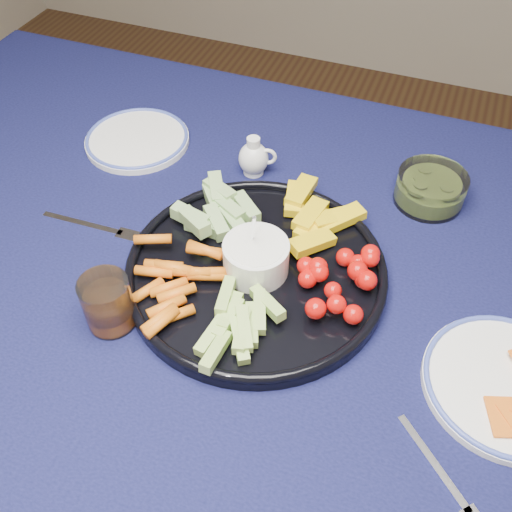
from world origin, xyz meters
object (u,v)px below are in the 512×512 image
(pickle_bowl, at_px, (430,190))
(cheese_plate, at_px, (507,383))
(creamer_pitcher, at_px, (254,158))
(juice_tumbler, at_px, (109,305))
(crudite_platter, at_px, (255,266))
(side_plate_extra, at_px, (137,139))
(dining_table, at_px, (246,301))

(pickle_bowl, height_order, cheese_plate, pickle_bowl)
(creamer_pitcher, height_order, juice_tumbler, juice_tumbler)
(crudite_platter, xyz_separation_m, pickle_bowl, (0.22, 0.27, 0.00))
(juice_tumbler, relative_size, side_plate_extra, 0.42)
(juice_tumbler, distance_m, side_plate_extra, 0.43)
(dining_table, height_order, cheese_plate, cheese_plate)
(creamer_pitcher, bearing_deg, side_plate_extra, 179.34)
(dining_table, distance_m, crudite_platter, 0.11)
(cheese_plate, bearing_deg, side_plate_extra, 157.20)
(cheese_plate, bearing_deg, creamer_pitcher, 147.65)
(crudite_platter, xyz_separation_m, side_plate_extra, (-0.34, 0.24, -0.01))
(dining_table, height_order, creamer_pitcher, creamer_pitcher)
(dining_table, distance_m, side_plate_extra, 0.40)
(juice_tumbler, bearing_deg, creamer_pitcher, 79.81)
(creamer_pitcher, height_order, side_plate_extra, creamer_pitcher)
(crudite_platter, relative_size, cheese_plate, 1.83)
(juice_tumbler, bearing_deg, crudite_platter, 43.61)
(dining_table, xyz_separation_m, crudite_platter, (0.02, -0.01, 0.11))
(creamer_pitcher, relative_size, side_plate_extra, 0.38)
(creamer_pitcher, relative_size, cheese_plate, 0.35)
(crudite_platter, bearing_deg, pickle_bowl, 50.76)
(dining_table, relative_size, pickle_bowl, 13.93)
(creamer_pitcher, xyz_separation_m, pickle_bowl, (0.31, 0.04, -0.01))
(juice_tumbler, bearing_deg, pickle_bowl, 47.98)
(creamer_pitcher, relative_size, juice_tumbler, 0.91)
(pickle_bowl, xyz_separation_m, cheese_plate, (0.16, -0.33, -0.01))
(pickle_bowl, bearing_deg, side_plate_extra, -176.58)
(cheese_plate, relative_size, juice_tumbler, 2.62)
(side_plate_extra, bearing_deg, pickle_bowl, 3.42)
(creamer_pitcher, xyz_separation_m, juice_tumbler, (-0.07, -0.39, 0.00))
(dining_table, relative_size, crudite_platter, 4.17)
(pickle_bowl, relative_size, cheese_plate, 0.55)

